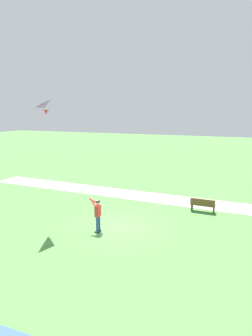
{
  "coord_description": "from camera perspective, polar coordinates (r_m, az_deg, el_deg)",
  "views": [
    {
      "loc": [
        13.66,
        5.87,
        6.24
      ],
      "look_at": [
        0.48,
        0.63,
        3.42
      ],
      "focal_mm": 31.06,
      "sensor_mm": 36.0,
      "label": 1
    }
  ],
  "objects": [
    {
      "name": "ground_plane",
      "position": [
        16.12,
        -1.49,
        -11.53
      ],
      "size": [
        120.0,
        120.0,
        0.0
      ],
      "primitive_type": "plane",
      "color": "#569947"
    },
    {
      "name": "walkway_path",
      "position": [
        20.87,
        10.06,
        -6.31
      ],
      "size": [
        3.62,
        32.07,
        0.02
      ],
      "primitive_type": "cube",
      "rotation": [
        0.0,
        0.0,
        -0.04
      ],
      "color": "#B7AD99",
      "rests_on": "ground"
    },
    {
      "name": "person_kite_flyer",
      "position": [
        15.23,
        -5.61,
        -8.74
      ],
      "size": [
        0.52,
        0.62,
        1.83
      ],
      "color": "#232328",
      "rests_on": "ground"
    },
    {
      "name": "flying_kite",
      "position": [
        15.57,
        -14.58,
        11.41
      ],
      "size": [
        1.42,
        2.65,
        4.97
      ],
      "color": "purple"
    },
    {
      "name": "park_bench_near_walkway",
      "position": [
        18.79,
        14.83,
        -6.89
      ],
      "size": [
        0.5,
        1.52,
        0.88
      ],
      "color": "brown",
      "rests_on": "ground"
    }
  ]
}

